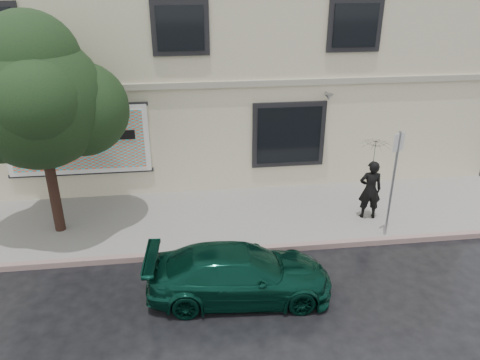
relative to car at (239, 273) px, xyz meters
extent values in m
plane|color=black|center=(-1.01, 0.16, -0.59)|extent=(90.00, 90.00, 0.00)
cube|color=gray|center=(-1.01, 3.41, -0.52)|extent=(20.00, 3.50, 0.15)
cube|color=slate|center=(-1.01, 1.66, -0.52)|extent=(20.00, 0.18, 0.16)
cube|color=beige|center=(-1.01, 9.16, 2.91)|extent=(20.00, 8.00, 7.00)
cube|color=#9E9984|center=(-1.01, 5.12, 3.01)|extent=(20.00, 0.12, 0.18)
cube|color=black|center=(2.19, 5.12, 1.36)|extent=(2.30, 0.10, 2.10)
cube|color=black|center=(2.19, 5.06, 1.36)|extent=(2.00, 0.05, 1.80)
cube|color=black|center=(-1.01, 5.06, 4.61)|extent=(1.30, 0.05, 1.20)
cube|color=black|center=(3.99, 5.06, 4.61)|extent=(1.30, 0.05, 1.20)
cube|color=white|center=(-4.21, 5.09, 1.46)|extent=(4.20, 0.06, 2.10)
cube|color=#FF6238|center=(-4.21, 5.05, 1.46)|extent=(3.90, 0.04, 1.80)
cube|color=black|center=(-4.21, 5.12, 0.41)|extent=(4.30, 0.10, 0.10)
cube|color=black|center=(-4.21, 5.12, 2.51)|extent=(4.30, 0.10, 0.10)
cube|color=black|center=(-4.21, 5.02, 1.61)|extent=(3.40, 0.02, 0.28)
imported|color=#083125|center=(0.00, 0.00, 0.00)|extent=(4.18, 2.07, 1.19)
imported|color=black|center=(4.07, 2.85, 0.43)|extent=(0.69, 0.51, 1.75)
imported|color=black|center=(4.07, 2.85, 1.65)|extent=(0.98, 0.98, 0.69)
cylinder|color=#301C15|center=(-4.57, 3.23, 0.83)|extent=(0.28, 0.28, 2.55)
sphere|color=black|center=(-4.57, 3.23, 3.17)|extent=(3.34, 3.34, 3.34)
cylinder|color=#989BA0|center=(4.21, 1.86, 1.02)|extent=(0.06, 0.06, 2.93)
cube|color=silver|center=(4.21, 1.86, 2.21)|extent=(0.34, 0.17, 0.47)
camera|label=1|loc=(-1.04, -8.43, 6.22)|focal=35.00mm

